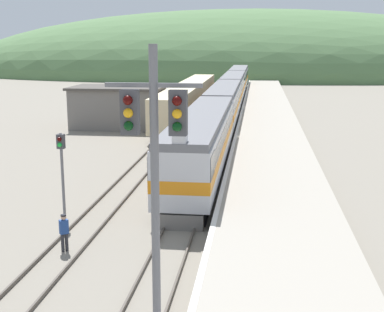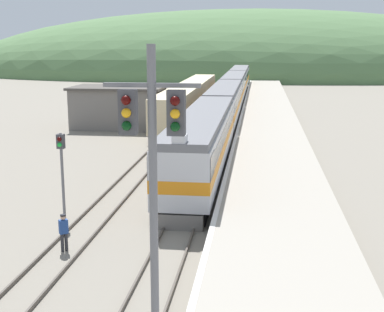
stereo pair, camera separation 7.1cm
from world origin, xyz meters
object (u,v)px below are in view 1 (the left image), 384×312
(carriage_fourth, at_px, (239,78))
(carriage_second, at_px, (224,104))
(signal_post_siding, at_px, (62,159))
(signal_mast_main, at_px, (155,176))
(carriage_third, at_px, (233,88))
(express_train_lead_car, at_px, (203,142))
(track_worker, at_px, (64,231))
(siding_train, at_px, (189,100))

(carriage_fourth, bearing_deg, carriage_second, -90.00)
(carriage_second, distance_m, signal_post_siding, 32.08)
(signal_mast_main, bearing_deg, carriage_fourth, 90.81)
(carriage_third, height_order, carriage_fourth, same)
(carriage_second, bearing_deg, signal_post_siding, -100.66)
(express_train_lead_car, bearing_deg, signal_post_siding, -121.66)
(carriage_fourth, bearing_deg, signal_mast_main, -89.19)
(express_train_lead_car, bearing_deg, carriage_fourth, 90.00)
(carriage_second, xyz_separation_m, signal_post_siding, (-5.93, -31.51, 0.85))
(carriage_second, relative_size, carriage_fourth, 1.00)
(express_train_lead_car, bearing_deg, carriage_second, 90.00)
(signal_post_siding, bearing_deg, track_worker, -69.60)
(express_train_lead_car, distance_m, siding_train, 28.02)
(carriage_fourth, bearing_deg, express_train_lead_car, -90.00)
(carriage_second, height_order, siding_train, carriage_second)
(carriage_fourth, relative_size, track_worker, 12.20)
(carriage_second, xyz_separation_m, signal_mast_main, (1.21, -44.30, 3.43))
(carriage_fourth, xyz_separation_m, siding_train, (-4.44, -35.57, -0.24))
(carriage_third, relative_size, siding_train, 0.56)
(express_train_lead_car, xyz_separation_m, track_worker, (-4.44, -13.64, -1.35))
(carriage_fourth, distance_m, signal_mast_main, 85.72)
(signal_mast_main, height_order, track_worker, signal_mast_main)
(carriage_fourth, xyz_separation_m, track_worker, (-4.44, -76.88, -1.34))
(carriage_second, bearing_deg, track_worker, -97.12)
(carriage_third, relative_size, track_worker, 12.20)
(carriage_second, relative_size, signal_post_siding, 4.54)
(signal_post_siding, bearing_deg, carriage_third, 83.51)
(signal_mast_main, bearing_deg, carriage_second, 91.56)
(carriage_second, relative_size, siding_train, 0.56)
(carriage_third, distance_m, track_worker, 56.40)
(express_train_lead_car, height_order, siding_train, express_train_lead_car)
(carriage_fourth, relative_size, signal_mast_main, 2.29)
(carriage_fourth, distance_m, signal_post_siding, 73.10)
(siding_train, xyz_separation_m, signal_mast_main, (5.64, -50.07, 3.67))
(carriage_fourth, distance_m, siding_train, 35.85)
(signal_mast_main, relative_size, signal_post_siding, 1.98)
(express_train_lead_car, relative_size, carriage_fourth, 1.10)
(track_worker, bearing_deg, carriage_third, 85.48)
(carriage_third, xyz_separation_m, carriage_fourth, (0.00, 20.67, 0.00))
(siding_train, bearing_deg, signal_mast_main, -83.57)
(siding_train, xyz_separation_m, track_worker, (-0.00, -41.30, -1.10))
(express_train_lead_car, distance_m, signal_mast_main, 22.70)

